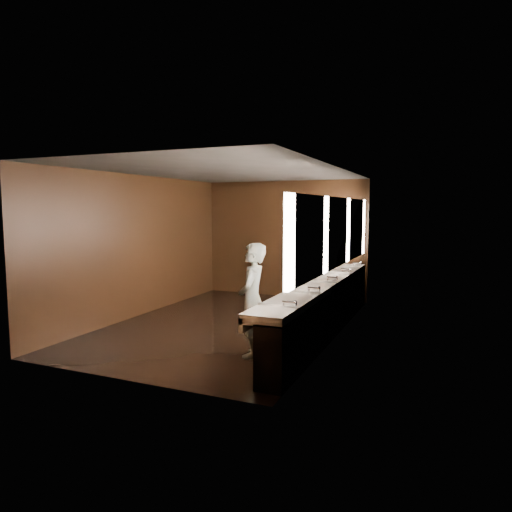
# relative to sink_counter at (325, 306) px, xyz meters

# --- Properties ---
(floor) EXTENTS (6.00, 6.00, 0.00)m
(floor) POSITION_rel_sink_counter_xyz_m (-1.79, 0.00, -0.50)
(floor) COLOR black
(floor) RESTS_ON ground
(ceiling) EXTENTS (4.00, 6.00, 0.02)m
(ceiling) POSITION_rel_sink_counter_xyz_m (-1.79, 0.00, 2.30)
(ceiling) COLOR #2D2D2B
(ceiling) RESTS_ON wall_back
(wall_back) EXTENTS (4.00, 0.02, 2.80)m
(wall_back) POSITION_rel_sink_counter_xyz_m (-1.79, 3.00, 0.90)
(wall_back) COLOR black
(wall_back) RESTS_ON floor
(wall_front) EXTENTS (4.00, 0.02, 2.80)m
(wall_front) POSITION_rel_sink_counter_xyz_m (-1.79, -3.00, 0.90)
(wall_front) COLOR black
(wall_front) RESTS_ON floor
(wall_left) EXTENTS (0.02, 6.00, 2.80)m
(wall_left) POSITION_rel_sink_counter_xyz_m (-3.79, 0.00, 0.90)
(wall_left) COLOR black
(wall_left) RESTS_ON floor
(wall_right) EXTENTS (0.02, 6.00, 2.80)m
(wall_right) POSITION_rel_sink_counter_xyz_m (0.21, 0.00, 0.90)
(wall_right) COLOR black
(wall_right) RESTS_ON floor
(sink_counter) EXTENTS (0.55, 5.40, 1.01)m
(sink_counter) POSITION_rel_sink_counter_xyz_m (0.00, 0.00, 0.00)
(sink_counter) COLOR black
(sink_counter) RESTS_ON floor
(mirror_band) EXTENTS (0.06, 5.03, 1.15)m
(mirror_band) POSITION_rel_sink_counter_xyz_m (0.19, -0.00, 1.25)
(mirror_band) COLOR #FAE1CE
(mirror_band) RESTS_ON wall_right
(person) EXTENTS (0.48, 0.66, 1.65)m
(person) POSITION_rel_sink_counter_xyz_m (-0.69, -1.50, 0.33)
(person) COLOR #96C6E0
(person) RESTS_ON floor
(trash_bin) EXTENTS (0.40, 0.40, 0.59)m
(trash_bin) POSITION_rel_sink_counter_xyz_m (-0.22, -1.53, -0.20)
(trash_bin) COLOR black
(trash_bin) RESTS_ON floor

